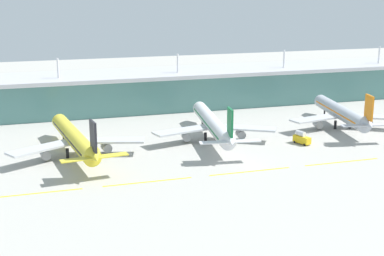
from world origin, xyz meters
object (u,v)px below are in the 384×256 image
Objects in this scene: airliner_near_middle at (75,139)px; fuel_truck at (302,138)px; airliner_center at (213,124)px; airliner_far_middle at (342,113)px.

airliner_near_middle reaches higher than fuel_truck.
airliner_near_middle is at bearing -174.00° from airliner_center.
airliner_far_middle is at bearing 4.07° from airliner_near_middle.
fuel_truck is (-27.75, -17.13, -4.18)m from airliner_far_middle.
airliner_far_middle is (111.83, 7.96, -0.01)m from airliner_near_middle.
airliner_center reaches higher than fuel_truck.
airliner_far_middle is at bearing 31.69° from fuel_truck.
airliner_center is 58.52m from airliner_far_middle.
airliner_near_middle and airliner_center have the same top height.
airliner_center is at bearing 6.00° from airliner_near_middle.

